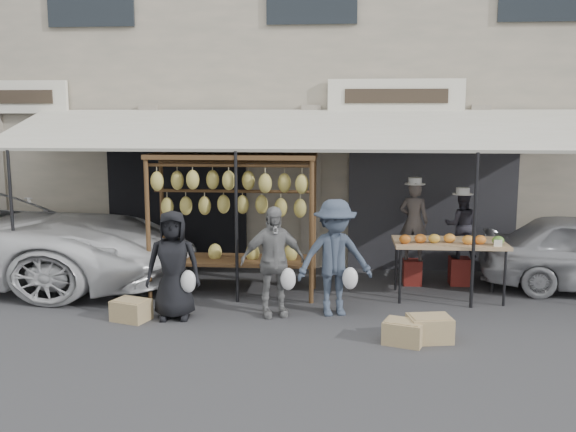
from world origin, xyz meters
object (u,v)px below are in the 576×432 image
Objects in this scene: crate_far at (131,310)px; customer_left at (173,265)px; banana_rack at (232,197)px; customer_mid at (273,261)px; crate_near_a at (404,332)px; vendor_right at (461,225)px; crate_near_b at (430,329)px; vendor_left at (414,221)px; customer_right at (335,258)px; produce_table at (449,243)px.

customer_left is at bearing 13.94° from crate_far.
banana_rack is 1.65× the size of customer_mid.
banana_rack is 3.49m from crate_near_a.
banana_rack is 2.35× the size of vendor_right.
crate_near_a is at bearing -158.94° from crate_near_b.
customer_left is at bearing -116.94° from banana_rack.
vendor_left is 2.74× the size of crate_near_a.
crate_near_b is at bearing 21.06° from crate_near_a.
customer_right reaches higher than customer_mid.
banana_rack reaches higher than customer_right.
banana_rack is at bearing 54.85° from customer_left.
banana_rack is 4.95× the size of crate_near_b.
crate_near_a is at bearing -112.85° from produce_table.
customer_mid is at bearing 11.16° from crate_far.
customer_right reaches higher than crate_near_b.
produce_table is 1.08× the size of customer_mid.
customer_mid is 0.88m from customer_right.
produce_table is 1.02× the size of customer_right.
crate_near_b is (2.82, -1.86, -1.41)m from banana_rack.
produce_table is 0.93m from vendor_right.
banana_rack reaches higher than customer_left.
customer_right is (2.24, 0.36, 0.07)m from customer_left.
produce_table is at bearing 74.22° from vendor_right.
customer_right reaches higher than produce_table.
crate_far is at bearing -174.27° from customer_left.
vendor_right is at bearing 72.88° from crate_near_b.
produce_table is at bearing 1.04° from banana_rack.
vendor_left is at bearing 9.22° from vendor_right.
customer_left is 2.26m from customer_right.
vendor_right reaches higher than crate_near_a.
banana_rack is at bearing 136.49° from customer_right.
vendor_left is 4.77m from crate_far.
crate_near_b is 1.09× the size of crate_far.
vendor_left is at bearing 22.59° from customer_mid.
vendor_left reaches higher than crate_near_a.
customer_left is 3.20× the size of crate_near_a.
vendor_left reaches higher than customer_mid.
vendor_left is (-0.46, 0.80, 0.20)m from produce_table.
banana_rack reaches higher than vendor_left.
crate_far is at bearing -131.06° from banana_rack.
vendor_left reaches higher than customer_left.
customer_mid is (-2.16, -1.87, -0.29)m from vendor_left.
crate_far is (-4.10, -2.25, -0.93)m from vendor_left.
customer_right is (-1.29, -1.75, -0.25)m from vendor_left.
crate_near_a is at bearing 72.76° from vendor_right.
crate_near_b is (3.45, -0.62, -0.61)m from customer_left.
customer_left reaches higher than produce_table.
vendor_left is 0.79m from vendor_right.
customer_right is at bearing 141.26° from crate_near_b.
vendor_right is 0.72× the size of customer_left.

